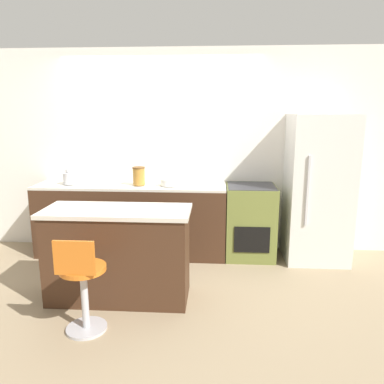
{
  "coord_description": "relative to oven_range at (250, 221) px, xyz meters",
  "views": [
    {
      "loc": [
        0.72,
        -4.25,
        1.83
      ],
      "look_at": [
        0.46,
        -0.28,
        0.96
      ],
      "focal_mm": 35.0,
      "sensor_mm": 36.0,
      "label": 1
    }
  ],
  "objects": [
    {
      "name": "refrigerator",
      "position": [
        0.8,
        -0.03,
        0.44
      ],
      "size": [
        0.74,
        0.68,
        1.79
      ],
      "color": "silver",
      "rests_on": "ground_plane"
    },
    {
      "name": "mixing_bowl",
      "position": [
        -1.01,
        -0.05,
        0.5
      ],
      "size": [
        0.23,
        0.23,
        0.08
      ],
      "color": "white",
      "rests_on": "back_counter"
    },
    {
      "name": "back_counter",
      "position": [
        -1.51,
        0.0,
        -0.0
      ],
      "size": [
        2.4,
        0.59,
        0.92
      ],
      "color": "#422819",
      "rests_on": "ground_plane"
    },
    {
      "name": "ground_plane",
      "position": [
        -1.15,
        -0.31,
        -0.46
      ],
      "size": [
        14.0,
        14.0,
        0.0
      ],
      "primitive_type": "plane",
      "color": "#998466"
    },
    {
      "name": "kettle",
      "position": [
        -2.28,
        -0.05,
        0.55
      ],
      "size": [
        0.15,
        0.15,
        0.21
      ],
      "color": "silver",
      "rests_on": "back_counter"
    },
    {
      "name": "oven_range",
      "position": [
        0.0,
        0.0,
        0.0
      ],
      "size": [
        0.61,
        0.6,
        0.92
      ],
      "color": "olive",
      "rests_on": "ground_plane"
    },
    {
      "name": "canister_jar",
      "position": [
        -1.39,
        -0.05,
        0.57
      ],
      "size": [
        0.16,
        0.16,
        0.22
      ],
      "color": "#B77F33",
      "rests_on": "back_counter"
    },
    {
      "name": "wall_back",
      "position": [
        -1.15,
        0.32,
        0.84
      ],
      "size": [
        8.0,
        0.06,
        2.6
      ],
      "color": "white",
      "rests_on": "ground_plane"
    },
    {
      "name": "kitchen_island",
      "position": [
        -1.37,
        -1.19,
        -0.0
      ],
      "size": [
        1.4,
        0.57,
        0.91
      ],
      "color": "#422819",
      "rests_on": "ground_plane"
    },
    {
      "name": "stool_chair",
      "position": [
        -1.52,
        -1.79,
        -0.04
      ],
      "size": [
        0.38,
        0.38,
        0.85
      ],
      "color": "#B7B7BC",
      "rests_on": "ground_plane"
    }
  ]
}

